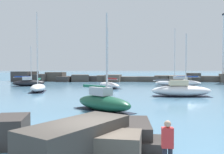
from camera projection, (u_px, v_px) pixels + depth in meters
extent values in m
cube|color=teal|center=(126.00, 75.00, 121.47)|extent=(400.00, 116.00, 0.01)
cube|color=#383330|center=(25.00, 76.00, 62.60)|extent=(5.58, 5.93, 2.50)
cube|color=#383330|center=(40.00, 78.00, 62.71)|extent=(5.30, 6.02, 1.84)
cube|color=#4C443D|center=(56.00, 77.00, 63.56)|extent=(4.54, 3.87, 2.30)
cube|color=#383330|center=(66.00, 79.00, 62.06)|extent=(3.80, 5.75, 1.28)
cube|color=#423D38|center=(80.00, 78.00, 62.30)|extent=(5.09, 5.68, 1.67)
cube|color=#383330|center=(93.00, 79.00, 62.39)|extent=(4.76, 4.14, 1.36)
cube|color=#4C443D|center=(103.00, 78.00, 61.78)|extent=(2.88, 3.29, 1.53)
cube|color=brown|center=(113.00, 78.00, 61.06)|extent=(3.99, 4.37, 1.71)
cube|color=#4C443D|center=(128.00, 79.00, 62.30)|extent=(5.34, 3.84, 1.21)
cube|color=#423D38|center=(148.00, 79.00, 61.19)|extent=(5.77, 4.45, 1.26)
cube|color=#4C443D|center=(162.00, 79.00, 61.56)|extent=(4.02, 4.40, 1.50)
cube|color=brown|center=(179.00, 79.00, 60.43)|extent=(5.46, 5.58, 1.51)
cube|color=#423D38|center=(193.00, 77.00, 60.94)|extent=(3.61, 4.13, 2.13)
cube|color=#4C443D|center=(209.00, 79.00, 60.99)|extent=(5.41, 4.40, 1.40)
cube|color=#383330|center=(11.00, 131.00, 10.71)|extent=(1.72, 2.32, 1.22)
cube|color=brown|center=(109.00, 146.00, 8.96)|extent=(2.42, 1.81, 0.99)
cube|color=#423D38|center=(77.00, 141.00, 8.88)|extent=(3.72, 4.59, 1.39)
cube|color=#383330|center=(130.00, 143.00, 10.26)|extent=(3.02, 1.77, 0.42)
cube|color=#383330|center=(128.00, 132.00, 11.08)|extent=(1.97, 2.89, 0.93)
ellipsoid|color=white|center=(178.00, 83.00, 45.71)|extent=(8.38, 2.65, 1.14)
cube|color=black|center=(178.00, 86.00, 45.73)|extent=(7.96, 2.58, 0.03)
cube|color=#B2B2B7|center=(180.00, 78.00, 45.61)|extent=(2.56, 1.28, 0.64)
cylinder|color=silver|center=(175.00, 54.00, 45.61)|extent=(0.12, 0.12, 9.45)
cylinder|color=#BCBCC1|center=(187.00, 77.00, 45.41)|extent=(4.52, 0.50, 0.10)
cube|color=navy|center=(187.00, 76.00, 45.41)|extent=(3.85, 0.54, 0.20)
ellipsoid|color=#195138|center=(103.00, 103.00, 19.34)|extent=(5.41, 5.17, 1.18)
cube|color=black|center=(103.00, 110.00, 19.36)|extent=(5.17, 4.95, 0.03)
cube|color=#B2B2B7|center=(101.00, 91.00, 19.51)|extent=(1.94, 1.89, 0.64)
cylinder|color=silver|center=(107.00, 55.00, 18.90)|extent=(0.12, 0.12, 6.30)
cylinder|color=#BCBCC1|center=(94.00, 88.00, 20.11)|extent=(2.35, 2.16, 0.10)
cube|color=#1E664C|center=(94.00, 86.00, 20.10)|extent=(2.07, 1.92, 0.20)
ellipsoid|color=white|center=(181.00, 91.00, 29.13)|extent=(6.91, 2.33, 1.29)
cube|color=black|center=(181.00, 96.00, 29.15)|extent=(6.56, 2.28, 0.03)
cube|color=beige|center=(178.00, 83.00, 29.12)|extent=(2.08, 1.27, 0.64)
cylinder|color=silver|center=(186.00, 60.00, 28.97)|extent=(0.12, 0.12, 6.03)
cylinder|color=#BCBCC1|center=(169.00, 81.00, 29.17)|extent=(3.79, 0.12, 0.10)
cube|color=#4C4C51|center=(169.00, 80.00, 29.17)|extent=(3.22, 0.22, 0.20)
ellipsoid|color=black|center=(29.00, 83.00, 46.17)|extent=(6.06, 4.01, 1.10)
cube|color=black|center=(29.00, 86.00, 46.18)|extent=(5.78, 3.87, 0.03)
cube|color=silver|center=(27.00, 78.00, 46.05)|extent=(2.01, 1.68, 0.64)
cylinder|color=silver|center=(31.00, 63.00, 46.17)|extent=(0.12, 0.12, 6.26)
cylinder|color=#BCBCC1|center=(22.00, 77.00, 45.78)|extent=(2.95, 1.26, 0.10)
cube|color=navy|center=(22.00, 77.00, 45.77)|extent=(2.55, 1.18, 0.20)
ellipsoid|color=silver|center=(109.00, 85.00, 41.94)|extent=(4.91, 7.00, 0.94)
cube|color=black|center=(109.00, 88.00, 41.95)|extent=(4.71, 6.67, 0.03)
cylinder|color=silver|center=(108.00, 55.00, 42.23)|extent=(0.12, 0.12, 9.18)
cylinder|color=#BCBCC1|center=(112.00, 79.00, 40.63)|extent=(1.94, 3.43, 0.10)
cube|color=maroon|center=(112.00, 79.00, 40.62)|extent=(1.75, 2.97, 0.20)
ellipsoid|color=silver|center=(38.00, 88.00, 34.88)|extent=(3.17, 6.01, 1.10)
cube|color=black|center=(38.00, 92.00, 34.90)|extent=(3.07, 5.72, 0.03)
cylinder|color=silver|center=(37.00, 48.00, 34.26)|extent=(0.12, 0.12, 9.91)
cylinder|color=#BCBCC1|center=(39.00, 80.00, 35.97)|extent=(0.81, 3.09, 0.10)
cube|color=#1E664C|center=(39.00, 79.00, 35.97)|extent=(0.80, 2.65, 0.20)
cube|color=red|center=(167.00, 138.00, 7.78)|extent=(0.36, 0.22, 0.64)
sphere|color=tan|center=(168.00, 124.00, 7.77)|extent=(0.22, 0.22, 0.22)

